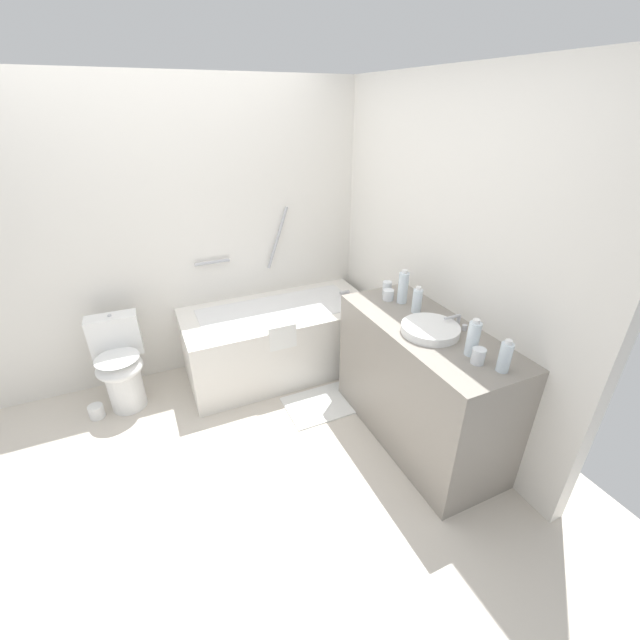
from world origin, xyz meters
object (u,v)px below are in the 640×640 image
Objects in this scene: toilet_paper_roll at (96,411)px; drinking_glass_2 at (388,295)px; sink_faucet at (457,321)px; bath_mat at (328,402)px; water_bottle_2 at (403,287)px; water_bottle_1 at (417,301)px; toilet at (120,365)px; water_bottle_0 at (473,338)px; drinking_glass_0 at (387,288)px; sink_basin at (430,329)px; drinking_glass_1 at (478,356)px; bathtub at (280,337)px; water_bottle_3 at (505,357)px.

drinking_glass_2 is at bearing -18.57° from toilet_paper_roll.
sink_faucet is 1.92× the size of drinking_glass_2.
water_bottle_2 is at bearing -22.26° from bath_mat.
water_bottle_1 is at bearing -37.52° from bath_mat.
water_bottle_0 reaches higher than toilet.
water_bottle_0 reaches higher than drinking_glass_2.
water_bottle_2 is 0.35× the size of bath_mat.
toilet_paper_roll is (-1.70, 0.59, 0.05)m from bath_mat.
water_bottle_1 is at bearing -86.28° from drinking_glass_0.
drinking_glass_2 is at bearing 108.39° from sink_faucet.
sink_basin is at bearing 180.00° from sink_faucet.
drinking_glass_1 reaches higher than sink_faucet.
bath_mat is (-0.45, 0.03, -0.94)m from drinking_glass_0.
water_bottle_1 reaches higher than drinking_glass_1.
drinking_glass_0 is at bearing 98.09° from water_bottle_2.
bathtub reaches higher than drinking_glass_1.
water_bottle_1 is 1.69× the size of toilet_paper_roll.
drinking_glass_2 is at bearing 68.86° from toilet.
bathtub is 7.26× the size of water_bottle_0.
water_bottle_2 is 1.30× the size of water_bottle_3.
sink_basin reaches higher than toilet.
sink_faucet is at bearing -76.24° from water_bottle_2.
bathtub is 1.60m from sink_faucet.
drinking_glass_1 is at bearing -90.32° from drinking_glass_2.
drinking_glass_0 is at bearing 71.47° from toilet.
drinking_glass_2 is (-0.06, 1.01, -0.05)m from water_bottle_3.
drinking_glass_1 is at bearing -92.73° from drinking_glass_0.
drinking_glass_2 reaches higher than bath_mat.
water_bottle_3 reaches higher than drinking_glass_1.
toilet_paper_roll is at bearing 149.39° from sink_basin.
toilet is at bearing 155.92° from water_bottle_2.
bath_mat is (1.46, -0.67, -0.36)m from toilet.
bathtub is 1.36m from water_bottle_1.
water_bottle_0 is (1.89, -1.60, 0.63)m from toilet.
water_bottle_1 is at bearing 70.85° from sink_basin.
drinking_glass_1 is at bearing -37.33° from toilet_paper_roll.
toilet_paper_roll is (-2.10, 1.60, -0.89)m from drinking_glass_1.
sink_faucet is 0.22× the size of bath_mat.
sink_basin is 2.35× the size of sink_faucet.
toilet is 2.28m from water_bottle_1.
sink_basin is (0.55, -1.27, 0.60)m from bathtub.
drinking_glass_2 is (-0.06, 0.08, -0.08)m from water_bottle_2.
toilet is 0.40m from toilet_paper_roll.
water_bottle_2 reaches higher than sink_basin.
drinking_glass_0 is 0.15× the size of bath_mat.
water_bottle_3 is 1.09m from drinking_glass_0.
drinking_glass_0 is (-0.02, 0.16, -0.06)m from water_bottle_2.
bathtub reaches higher than water_bottle_2.
toilet is at bearing 178.27° from bathtub.
water_bottle_1 is 2.34× the size of drinking_glass_2.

